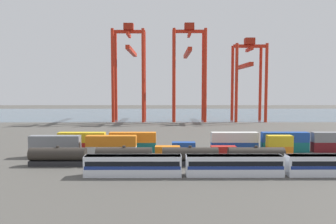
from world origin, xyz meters
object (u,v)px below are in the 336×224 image
(gantry_crane_west, at_px, (130,62))
(gantry_crane_central, at_px, (189,63))
(freight_tank_row, at_px, (157,156))
(gantry_crane_east, at_px, (248,72))
(shipping_container_2, at_px, (111,151))
(passenger_train, at_px, (234,165))
(shipping_container_4, at_px, (167,151))

(gantry_crane_west, distance_m, gantry_crane_central, 30.33)
(freight_tank_row, xyz_separation_m, gantry_crane_west, (-16.80, 99.06, 27.99))
(gantry_crane_west, height_order, gantry_crane_east, gantry_crane_west)
(freight_tank_row, relative_size, gantry_crane_east, 1.31)
(shipping_container_2, xyz_separation_m, gantry_crane_west, (-5.43, 90.14, 28.68))
(freight_tank_row, distance_m, gantry_crane_east, 110.11)
(gantry_crane_central, relative_size, gantry_crane_east, 1.17)
(passenger_train, bearing_deg, shipping_container_4, 125.90)
(freight_tank_row, bearing_deg, passenger_train, -29.78)
(shipping_container_2, relative_size, gantry_crane_west, 0.25)
(gantry_crane_west, bearing_deg, gantry_crane_central, 0.29)
(shipping_container_2, distance_m, gantry_crane_west, 94.75)
(freight_tank_row, height_order, shipping_container_2, freight_tank_row)
(passenger_train, bearing_deg, shipping_container_2, 146.42)
(gantry_crane_west, relative_size, gantry_crane_east, 1.17)
(shipping_container_4, bearing_deg, gantry_crane_central, 82.89)
(shipping_container_4, xyz_separation_m, gantry_crane_west, (-19.06, 90.14, 28.68))
(passenger_train, xyz_separation_m, shipping_container_4, (-12.61, 17.42, -0.84))
(gantry_crane_west, bearing_deg, shipping_container_4, -78.06)
(shipping_container_2, relative_size, gantry_crane_central, 0.25)
(passenger_train, height_order, shipping_container_2, passenger_train)
(passenger_train, height_order, gantry_crane_central, gantry_crane_central)
(freight_tank_row, bearing_deg, gantry_crane_east, 65.95)
(gantry_crane_central, height_order, gantry_crane_east, gantry_crane_central)
(passenger_train, bearing_deg, gantry_crane_east, 74.81)
(shipping_container_2, distance_m, gantry_crane_central, 97.93)
(gantry_crane_east, bearing_deg, shipping_container_2, -121.71)
(freight_tank_row, height_order, shipping_container_4, freight_tank_row)
(shipping_container_4, height_order, gantry_crane_west, gantry_crane_west)
(passenger_train, height_order, gantry_crane_west, gantry_crane_west)
(gantry_crane_east, bearing_deg, gantry_crane_central, 178.28)
(shipping_container_4, height_order, gantry_crane_east, gantry_crane_east)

